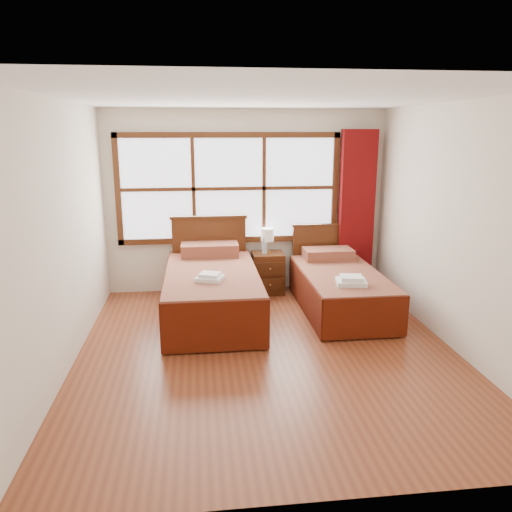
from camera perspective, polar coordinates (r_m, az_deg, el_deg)
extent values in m
plane|color=brown|center=(5.44, 1.32, -10.84)|extent=(4.50, 4.50, 0.00)
plane|color=white|center=(4.94, 1.50, 17.66)|extent=(4.50, 4.50, 0.00)
plane|color=silver|center=(7.23, -1.12, 6.20)|extent=(4.00, 0.00, 4.00)
plane|color=silver|center=(5.15, -21.23, 2.01)|extent=(0.00, 4.50, 4.50)
plane|color=silver|center=(5.67, 21.89, 2.98)|extent=(0.00, 4.50, 4.50)
cube|color=white|center=(7.16, -3.11, 7.72)|extent=(3.00, 0.02, 1.40)
cube|color=#492410|center=(7.26, -3.03, 1.89)|extent=(3.16, 0.06, 0.08)
cube|color=#492410|center=(7.10, -3.18, 13.65)|extent=(3.16, 0.06, 0.08)
cube|color=#492410|center=(7.21, -15.51, 7.27)|extent=(0.08, 0.06, 1.56)
cube|color=#492410|center=(7.40, 9.00, 7.77)|extent=(0.08, 0.06, 1.56)
cube|color=#492410|center=(7.12, -7.15, 7.60)|extent=(0.05, 0.05, 1.40)
cube|color=#492410|center=(7.19, 0.91, 7.76)|extent=(0.05, 0.05, 1.40)
cube|color=#492410|center=(7.14, -3.10, 7.70)|extent=(3.00, 0.05, 0.05)
cube|color=#690A0B|center=(7.44, 11.40, 5.14)|extent=(0.50, 0.16, 2.30)
cube|color=#42200D|center=(6.38, -5.02, -5.46)|extent=(1.01, 2.01, 0.33)
cube|color=#5E0E0D|center=(6.28, -5.08, -2.87)|extent=(1.13, 2.23, 0.27)
cube|color=#551709|center=(6.35, -10.13, -4.44)|extent=(0.03, 2.23, 0.56)
cube|color=#551709|center=(6.37, 0.02, -4.14)|extent=(0.03, 2.23, 0.56)
cube|color=#551709|center=(5.29, -4.66, -8.08)|extent=(1.13, 0.03, 0.56)
cube|color=#5E0E0D|center=(7.01, -5.33, 0.80)|extent=(0.79, 0.46, 0.17)
cube|color=#492410|center=(7.24, -5.34, 0.07)|extent=(1.05, 0.06, 1.09)
cube|color=#42200D|center=(7.12, -5.45, 4.43)|extent=(1.09, 0.08, 0.04)
cube|color=#42200D|center=(6.64, 9.64, -5.01)|extent=(0.87, 1.74, 0.28)
cube|color=#5E0E0D|center=(6.56, 9.73, -2.86)|extent=(0.98, 1.93, 0.24)
cube|color=#551709|center=(6.48, 5.52, -4.23)|extent=(0.03, 1.93, 0.48)
cube|color=#551709|center=(6.75, 13.67, -3.82)|extent=(0.03, 1.93, 0.48)
cube|color=#551709|center=(5.74, 12.37, -6.97)|extent=(0.98, 0.03, 0.48)
cube|color=#5E0E0D|center=(7.16, 8.24, 0.24)|extent=(0.68, 0.40, 0.15)
cube|color=#492410|center=(7.48, 7.60, -0.11)|extent=(0.91, 0.06, 0.95)
cube|color=#42200D|center=(7.38, 7.72, 3.53)|extent=(0.95, 0.08, 0.04)
cube|color=#492410|center=(7.23, 1.37, -1.94)|extent=(0.44, 0.39, 0.59)
cube|color=#42200D|center=(7.07, 1.60, -3.32)|extent=(0.39, 0.02, 0.18)
cube|color=#42200D|center=(7.00, 1.61, -1.47)|extent=(0.39, 0.02, 0.18)
sphere|color=olive|center=(7.05, 1.62, -3.37)|extent=(0.03, 0.03, 0.03)
sphere|color=olive|center=(6.98, 1.64, -1.51)|extent=(0.03, 0.03, 0.03)
cube|color=white|center=(5.84, -5.29, -2.57)|extent=(0.37, 0.34, 0.05)
cube|color=white|center=(5.82, -5.30, -2.15)|extent=(0.27, 0.26, 0.04)
cube|color=white|center=(6.04, 10.84, -2.94)|extent=(0.39, 0.36, 0.05)
cube|color=white|center=(6.03, 10.86, -2.48)|extent=(0.29, 0.27, 0.05)
cylinder|color=gold|center=(7.18, 1.30, 0.47)|extent=(0.11, 0.11, 0.02)
cylinder|color=gold|center=(7.16, 1.30, 1.14)|extent=(0.02, 0.02, 0.15)
cylinder|color=white|center=(7.12, 1.31, 2.46)|extent=(0.18, 0.18, 0.18)
cylinder|color=#A3C2D2|center=(7.11, 0.94, 1.15)|extent=(0.06, 0.06, 0.22)
cylinder|color=blue|center=(7.08, 0.94, 2.11)|extent=(0.03, 0.03, 0.03)
cylinder|color=#A3C2D2|center=(7.11, 1.03, 1.25)|extent=(0.07, 0.07, 0.24)
cylinder|color=blue|center=(7.08, 1.04, 2.33)|extent=(0.04, 0.04, 0.03)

